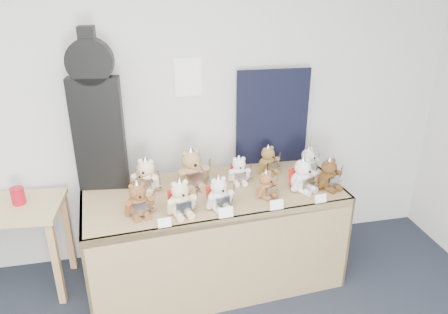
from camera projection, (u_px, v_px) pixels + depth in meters
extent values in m
plane|color=silver|center=(84.00, 109.00, 3.32)|extent=(6.00, 0.00, 6.00)
cube|color=white|center=(188.00, 77.00, 3.38)|extent=(0.21, 0.00, 0.30)
cube|color=#98794D|center=(214.00, 194.00, 3.28)|extent=(1.98, 0.95, 0.06)
cube|color=#98794D|center=(228.00, 266.00, 3.09)|extent=(1.92, 0.16, 0.80)
cube|color=#98794D|center=(88.00, 257.00, 3.19)|extent=(0.08, 0.80, 0.80)
cube|color=#98794D|center=(323.00, 217.00, 3.68)|extent=(0.08, 0.80, 0.80)
cube|color=#A37346|center=(57.00, 264.00, 3.19)|extent=(0.05, 0.05, 0.70)
cube|color=#A37346|center=(69.00, 232.00, 3.57)|extent=(0.05, 0.05, 0.70)
cube|color=black|center=(99.00, 135.00, 3.16)|extent=(0.37, 0.15, 0.85)
cylinder|color=black|center=(90.00, 61.00, 2.94)|extent=(0.33, 0.14, 0.32)
cube|color=black|center=(87.00, 42.00, 2.89)|extent=(0.12, 0.11, 0.21)
cube|color=black|center=(272.00, 118.00, 3.58)|extent=(0.60, 0.04, 0.80)
cylinder|color=#B10B1F|center=(18.00, 196.00, 3.19)|extent=(0.10, 0.10, 0.13)
ellipsoid|color=brown|center=(139.00, 205.00, 2.94)|extent=(0.18, 0.17, 0.16)
sphere|color=brown|center=(137.00, 192.00, 2.89)|extent=(0.12, 0.12, 0.12)
cylinder|color=brown|center=(139.00, 196.00, 2.86)|extent=(0.05, 0.04, 0.05)
sphere|color=black|center=(140.00, 197.00, 2.84)|extent=(0.02, 0.02, 0.02)
sphere|color=brown|center=(131.00, 187.00, 2.86)|extent=(0.04, 0.04, 0.04)
sphere|color=brown|center=(143.00, 184.00, 2.89)|extent=(0.04, 0.04, 0.04)
cylinder|color=brown|center=(128.00, 208.00, 2.89)|extent=(0.06, 0.10, 0.12)
cylinder|color=brown|center=(150.00, 203.00, 2.95)|extent=(0.06, 0.10, 0.12)
cylinder|color=brown|center=(136.00, 216.00, 2.90)|extent=(0.07, 0.11, 0.05)
cylinder|color=brown|center=(147.00, 214.00, 2.92)|extent=(0.07, 0.11, 0.05)
cube|color=silver|center=(141.00, 209.00, 2.88)|extent=(0.10, 0.04, 0.09)
cone|color=silver|center=(137.00, 185.00, 2.87)|extent=(0.10, 0.10, 0.08)
cube|color=silver|center=(154.00, 200.00, 2.94)|extent=(0.02, 0.04, 0.17)
cube|color=silver|center=(155.00, 209.00, 2.96)|extent=(0.05, 0.02, 0.01)
ellipsoid|color=beige|center=(181.00, 204.00, 2.95)|extent=(0.19, 0.17, 0.17)
sphere|color=beige|center=(180.00, 190.00, 2.90)|extent=(0.12, 0.12, 0.12)
cylinder|color=beige|center=(183.00, 194.00, 2.87)|extent=(0.06, 0.04, 0.05)
sphere|color=black|center=(183.00, 196.00, 2.85)|extent=(0.02, 0.02, 0.02)
sphere|color=beige|center=(174.00, 185.00, 2.87)|extent=(0.04, 0.04, 0.04)
sphere|color=beige|center=(185.00, 182.00, 2.90)|extent=(0.04, 0.04, 0.04)
cylinder|color=beige|center=(170.00, 207.00, 2.90)|extent=(0.06, 0.10, 0.12)
cylinder|color=beige|center=(192.00, 202.00, 2.96)|extent=(0.06, 0.10, 0.12)
cylinder|color=beige|center=(178.00, 215.00, 2.91)|extent=(0.07, 0.12, 0.05)
cylinder|color=beige|center=(189.00, 213.00, 2.94)|extent=(0.07, 0.12, 0.05)
cube|color=silver|center=(184.00, 208.00, 2.89)|extent=(0.11, 0.04, 0.09)
cone|color=silver|center=(180.00, 183.00, 2.88)|extent=(0.10, 0.10, 0.08)
cube|color=silver|center=(196.00, 199.00, 2.95)|extent=(0.02, 0.04, 0.17)
cube|color=silver|center=(197.00, 207.00, 2.98)|extent=(0.05, 0.02, 0.01)
cube|color=#A31812|center=(177.00, 198.00, 3.00)|extent=(0.14, 0.06, 0.15)
ellipsoid|color=silver|center=(219.00, 199.00, 3.02)|extent=(0.19, 0.17, 0.16)
sphere|color=silver|center=(219.00, 186.00, 2.97)|extent=(0.11, 0.11, 0.11)
cylinder|color=silver|center=(222.00, 190.00, 2.94)|extent=(0.05, 0.04, 0.05)
sphere|color=black|center=(223.00, 191.00, 2.93)|extent=(0.02, 0.02, 0.02)
sphere|color=silver|center=(214.00, 181.00, 2.94)|extent=(0.04, 0.04, 0.04)
sphere|color=silver|center=(223.00, 179.00, 2.97)|extent=(0.04, 0.04, 0.04)
cylinder|color=silver|center=(210.00, 202.00, 2.97)|extent=(0.07, 0.09, 0.12)
cylinder|color=silver|center=(229.00, 197.00, 3.03)|extent=(0.07, 0.09, 0.12)
cylinder|color=silver|center=(218.00, 210.00, 2.98)|extent=(0.07, 0.11, 0.05)
cylinder|color=silver|center=(227.00, 207.00, 3.01)|extent=(0.07, 0.11, 0.05)
cube|color=silver|center=(223.00, 203.00, 2.97)|extent=(0.10, 0.04, 0.09)
cone|color=silver|center=(219.00, 179.00, 2.95)|extent=(0.10, 0.10, 0.07)
cube|color=silver|center=(233.00, 194.00, 3.02)|extent=(0.02, 0.04, 0.16)
cube|color=silver|center=(233.00, 202.00, 3.05)|extent=(0.05, 0.02, 0.01)
cube|color=#A31812|center=(215.00, 194.00, 3.06)|extent=(0.13, 0.06, 0.14)
ellipsoid|color=brown|center=(265.00, 189.00, 3.17)|extent=(0.17, 0.16, 0.13)
sphere|color=brown|center=(266.00, 178.00, 3.14)|extent=(0.10, 0.10, 0.10)
cylinder|color=brown|center=(270.00, 181.00, 3.11)|extent=(0.05, 0.04, 0.04)
sphere|color=black|center=(271.00, 182.00, 3.10)|extent=(0.02, 0.02, 0.02)
sphere|color=brown|center=(263.00, 175.00, 3.10)|extent=(0.03, 0.03, 0.03)
sphere|color=brown|center=(269.00, 172.00, 3.14)|extent=(0.03, 0.03, 0.03)
cylinder|color=brown|center=(261.00, 192.00, 3.12)|extent=(0.07, 0.08, 0.10)
cylinder|color=brown|center=(273.00, 187.00, 3.19)|extent=(0.07, 0.08, 0.10)
cylinder|color=brown|center=(267.00, 198.00, 3.14)|extent=(0.08, 0.10, 0.04)
cylinder|color=brown|center=(273.00, 195.00, 3.17)|extent=(0.08, 0.10, 0.04)
cube|color=silver|center=(270.00, 191.00, 3.13)|extent=(0.08, 0.05, 0.07)
cone|color=silver|center=(266.00, 173.00, 3.12)|extent=(0.08, 0.08, 0.06)
cube|color=silver|center=(276.00, 184.00, 3.19)|extent=(0.02, 0.03, 0.14)
cube|color=silver|center=(276.00, 190.00, 3.21)|extent=(0.04, 0.02, 0.01)
ellipsoid|color=white|center=(302.00, 181.00, 3.26)|extent=(0.21, 0.20, 0.17)
sphere|color=white|center=(303.00, 167.00, 3.21)|extent=(0.12, 0.12, 0.12)
cylinder|color=white|center=(308.00, 171.00, 3.18)|extent=(0.06, 0.05, 0.05)
sphere|color=black|center=(310.00, 172.00, 3.17)|extent=(0.02, 0.02, 0.02)
sphere|color=white|center=(300.00, 163.00, 3.17)|extent=(0.04, 0.04, 0.04)
sphere|color=white|center=(307.00, 160.00, 3.22)|extent=(0.04, 0.04, 0.04)
cylinder|color=white|center=(297.00, 184.00, 3.19)|extent=(0.08, 0.10, 0.13)
cylinder|color=white|center=(311.00, 178.00, 3.29)|extent=(0.08, 0.10, 0.13)
cylinder|color=white|center=(304.00, 191.00, 3.22)|extent=(0.10, 0.12, 0.05)
cylinder|color=white|center=(311.00, 188.00, 3.26)|extent=(0.10, 0.12, 0.05)
cube|color=silver|center=(308.00, 184.00, 3.21)|extent=(0.11, 0.07, 0.09)
cone|color=silver|center=(303.00, 161.00, 3.19)|extent=(0.10, 0.10, 0.08)
cube|color=silver|center=(315.00, 175.00, 3.28)|extent=(0.03, 0.04, 0.18)
cube|color=silver|center=(314.00, 182.00, 3.31)|extent=(0.05, 0.03, 0.01)
cube|color=#A31812|center=(295.00, 177.00, 3.30)|extent=(0.13, 0.09, 0.15)
ellipsoid|color=#54371C|center=(328.00, 180.00, 3.29)|extent=(0.20, 0.18, 0.16)
sphere|color=#54371C|center=(329.00, 167.00, 3.25)|extent=(0.11, 0.11, 0.11)
cylinder|color=#54371C|center=(334.00, 171.00, 3.22)|extent=(0.05, 0.04, 0.05)
sphere|color=black|center=(336.00, 171.00, 3.20)|extent=(0.02, 0.02, 0.02)
sphere|color=#54371C|center=(326.00, 163.00, 3.21)|extent=(0.04, 0.04, 0.04)
sphere|color=#54371C|center=(333.00, 161.00, 3.25)|extent=(0.04, 0.04, 0.04)
cylinder|color=#54371C|center=(323.00, 182.00, 3.23)|extent=(0.07, 0.10, 0.12)
cylinder|color=#54371C|center=(337.00, 177.00, 3.31)|extent=(0.07, 0.10, 0.12)
cylinder|color=#54371C|center=(329.00, 189.00, 3.25)|extent=(0.08, 0.11, 0.05)
cylinder|color=#54371C|center=(336.00, 186.00, 3.29)|extent=(0.08, 0.11, 0.05)
cube|color=silver|center=(334.00, 182.00, 3.24)|extent=(0.10, 0.06, 0.09)
cone|color=silver|center=(330.00, 161.00, 3.23)|extent=(0.10, 0.10, 0.07)
cube|color=silver|center=(340.00, 174.00, 3.31)|extent=(0.03, 0.04, 0.16)
cube|color=silver|center=(339.00, 181.00, 3.33)|extent=(0.05, 0.02, 0.01)
ellipsoid|color=beige|center=(147.00, 181.00, 3.25)|extent=(0.21, 0.19, 0.17)
sphere|color=beige|center=(146.00, 168.00, 3.21)|extent=(0.12, 0.12, 0.12)
cylinder|color=beige|center=(144.00, 172.00, 3.16)|extent=(0.06, 0.04, 0.05)
sphere|color=black|center=(143.00, 173.00, 3.15)|extent=(0.02, 0.02, 0.02)
sphere|color=beige|center=(140.00, 161.00, 3.19)|extent=(0.04, 0.04, 0.04)
sphere|color=beige|center=(151.00, 162.00, 3.18)|extent=(0.04, 0.04, 0.04)
cylinder|color=beige|center=(136.00, 181.00, 3.24)|extent=(0.08, 0.10, 0.13)
cylinder|color=beige|center=(157.00, 182.00, 3.22)|extent=(0.08, 0.10, 0.13)
cylinder|color=beige|center=(140.00, 190.00, 3.23)|extent=(0.09, 0.12, 0.05)
cylinder|color=beige|center=(150.00, 191.00, 3.22)|extent=(0.09, 0.12, 0.05)
cube|color=silver|center=(144.00, 185.00, 3.19)|extent=(0.11, 0.06, 0.09)
cone|color=silver|center=(145.00, 161.00, 3.19)|extent=(0.11, 0.11, 0.08)
cube|color=silver|center=(159.00, 180.00, 3.20)|extent=(0.03, 0.04, 0.18)
cube|color=silver|center=(160.00, 188.00, 3.22)|extent=(0.05, 0.02, 0.01)
ellipsoid|color=#A68053|center=(192.00, 176.00, 3.31)|extent=(0.24, 0.21, 0.20)
sphere|color=#A68053|center=(191.00, 160.00, 3.25)|extent=(0.15, 0.15, 0.15)
cylinder|color=#A68053|center=(194.00, 164.00, 3.20)|extent=(0.07, 0.05, 0.06)
sphere|color=black|center=(196.00, 165.00, 3.19)|extent=(0.02, 0.02, 0.02)
sphere|color=#A68053|center=(185.00, 154.00, 3.21)|extent=(0.05, 0.05, 0.05)
sphere|color=#A68053|center=(197.00, 151.00, 3.25)|extent=(0.05, 0.05, 0.05)
cylinder|color=#A68053|center=(181.00, 178.00, 3.24)|extent=(0.08, 0.12, 0.15)
cylinder|color=#A68053|center=(205.00, 173.00, 3.32)|extent=(0.08, 0.12, 0.15)
cylinder|color=#A68053|center=(190.00, 188.00, 3.25)|extent=(0.09, 0.14, 0.06)
cylinder|color=#A68053|center=(201.00, 185.00, 3.29)|extent=(0.09, 0.14, 0.06)
cube|color=silver|center=(196.00, 179.00, 3.24)|extent=(0.13, 0.05, 0.11)
cone|color=silver|center=(191.00, 152.00, 3.23)|extent=(0.13, 0.13, 0.10)
cube|color=silver|center=(209.00, 170.00, 3.31)|extent=(0.03, 0.05, 0.21)
cube|color=silver|center=(209.00, 179.00, 3.34)|extent=(0.06, 0.02, 0.01)
ellipsoid|color=white|center=(239.00, 175.00, 3.39)|extent=(0.14, 0.12, 0.14)
sphere|color=white|center=(239.00, 164.00, 3.35)|extent=(0.10, 0.10, 0.10)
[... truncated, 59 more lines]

